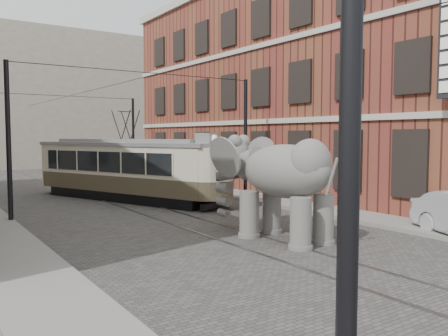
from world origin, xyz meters
TOP-DOWN VIEW (x-y plane):
  - ground at (0.00, 0.00)m, footprint 120.00×120.00m
  - tram_rails at (0.00, 0.00)m, footprint 1.54×80.00m
  - sidewalk_right at (6.00, 0.00)m, footprint 2.00×60.00m
  - sidewalk_left at (-6.50, 0.00)m, footprint 2.00×60.00m
  - brick_building at (11.00, 9.00)m, footprint 8.00×26.00m
  - distant_block at (0.00, 40.00)m, footprint 28.00×10.00m
  - catenary at (-0.20, 5.00)m, footprint 11.00×30.20m
  - tram at (0.40, 9.57)m, footprint 6.30×11.41m
  - elephant at (1.00, -1.75)m, footprint 3.67×5.77m

SIDE VIEW (x-z plane):
  - ground at x=0.00m, z-range 0.00..0.00m
  - tram_rails at x=0.00m, z-range 0.00..0.02m
  - sidewalk_right at x=6.00m, z-range 0.00..0.15m
  - sidewalk_left at x=-6.50m, z-range 0.00..0.15m
  - elephant at x=1.00m, z-range 0.00..3.33m
  - tram at x=0.40m, z-range 0.00..4.50m
  - catenary at x=-0.20m, z-range 0.00..6.00m
  - brick_building at x=11.00m, z-range 0.00..12.00m
  - distant_block at x=0.00m, z-range 0.00..14.00m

